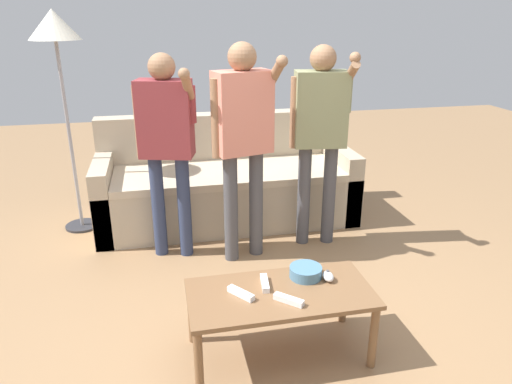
% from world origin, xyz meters
% --- Properties ---
extents(ground_plane, '(12.00, 12.00, 0.00)m').
position_xyz_m(ground_plane, '(0.00, 0.00, 0.00)').
color(ground_plane, '#93704C').
extents(couch, '(2.19, 0.85, 0.89)m').
position_xyz_m(couch, '(-0.00, 1.62, 0.31)').
color(couch, '#B7A88E').
rests_on(couch, ground).
extents(coffee_table, '(0.96, 0.47, 0.39)m').
position_xyz_m(coffee_table, '(-0.00, -0.26, 0.34)').
color(coffee_table, brown).
rests_on(coffee_table, ground).
extents(snack_bowl, '(0.18, 0.18, 0.06)m').
position_xyz_m(snack_bowl, '(0.17, -0.14, 0.42)').
color(snack_bowl, teal).
rests_on(snack_bowl, coffee_table).
extents(game_remote_nunchuk, '(0.06, 0.09, 0.05)m').
position_xyz_m(game_remote_nunchuk, '(0.28, -0.20, 0.41)').
color(game_remote_nunchuk, white).
rests_on(game_remote_nunchuk, coffee_table).
extents(floor_lamp, '(0.38, 0.38, 1.76)m').
position_xyz_m(floor_lamp, '(-1.26, 1.67, 1.55)').
color(floor_lamp, '#2D2D33').
rests_on(floor_lamp, ground).
extents(player_left, '(0.43, 0.40, 1.49)m').
position_xyz_m(player_left, '(-0.50, 1.01, 0.94)').
color(player_left, '#2D3856').
rests_on(player_left, ground).
extents(player_center, '(0.50, 0.32, 1.56)m').
position_xyz_m(player_center, '(0.02, 0.86, 0.98)').
color(player_center, '#47474C').
rests_on(player_center, ground).
extents(player_right, '(0.45, 0.35, 1.53)m').
position_xyz_m(player_right, '(0.62, 0.98, 0.96)').
color(player_right, '#47474C').
rests_on(player_right, ground).
extents(game_remote_wand_near, '(0.13, 0.15, 0.03)m').
position_xyz_m(game_remote_wand_near, '(-0.21, -0.25, 0.40)').
color(game_remote_wand_near, white).
rests_on(game_remote_wand_near, coffee_table).
extents(game_remote_wand_far, '(0.14, 0.13, 0.03)m').
position_xyz_m(game_remote_wand_far, '(0.01, -0.36, 0.40)').
color(game_remote_wand_far, white).
rests_on(game_remote_wand_far, coffee_table).
extents(game_remote_wand_spare, '(0.05, 0.16, 0.03)m').
position_xyz_m(game_remote_wand_spare, '(-0.07, -0.18, 0.40)').
color(game_remote_wand_spare, white).
rests_on(game_remote_wand_spare, coffee_table).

